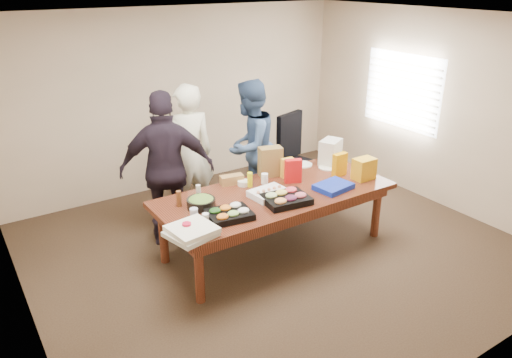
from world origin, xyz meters
TOP-DOWN VIEW (x-y plane):
  - floor at (0.00, 0.00)m, footprint 5.50×5.00m
  - ceiling at (0.00, 0.00)m, footprint 5.50×5.00m
  - wall_back at (0.00, 2.50)m, footprint 5.50×0.04m
  - wall_front at (0.00, -2.50)m, footprint 5.50×0.04m
  - wall_left at (-2.75, 0.00)m, footprint 0.04×5.00m
  - wall_right at (2.75, 0.00)m, footprint 0.04×5.00m
  - window_panel at (2.72, 0.60)m, footprint 0.03×1.40m
  - window_blinds at (2.68, 0.60)m, footprint 0.04×1.36m
  - conference_table at (0.00, 0.00)m, footprint 2.80×1.20m
  - office_chair at (1.05, 0.90)m, footprint 0.78×0.78m
  - person_center at (-0.51, 1.23)m, footprint 0.73×0.53m
  - person_right at (0.37, 1.14)m, footprint 1.11×1.03m
  - person_left at (-0.97, 0.87)m, footprint 1.21×0.87m
  - veggie_tray at (-0.78, -0.26)m, footprint 0.50×0.42m
  - fruit_tray at (-0.06, -0.29)m, footprint 0.55×0.45m
  - sheet_cake at (-0.13, -0.05)m, footprint 0.45×0.35m
  - salad_bowl at (-0.91, 0.12)m, footprint 0.38×0.38m
  - chip_bag_blue at (0.63, -0.30)m, footprint 0.46×0.37m
  - chip_bag_red at (0.35, 0.13)m, footprint 0.22×0.16m
  - chip_bag_yellow at (0.97, -0.02)m, footprint 0.20×0.09m
  - chip_bag_orange at (0.39, 0.30)m, footprint 0.16×0.08m
  - mayo_jar at (0.04, 0.28)m, footprint 0.10×0.10m
  - mustard_bottle at (-0.16, 0.31)m, footprint 0.08×0.08m
  - dressing_bottle at (-1.10, 0.28)m, footprint 0.07×0.07m
  - ranch_bottle at (-0.83, 0.35)m, footprint 0.07×0.07m
  - banana_bunch at (0.32, 0.47)m, footprint 0.30×0.22m
  - bread_loaf at (-0.30, 0.49)m, footprint 0.30×0.17m
  - kraft_bag at (0.25, 0.46)m, footprint 0.32×0.24m
  - red_cup at (-1.30, -0.33)m, footprint 0.10×0.10m
  - clear_cup_a at (-1.03, -0.21)m, footprint 0.08×0.08m
  - clear_cup_b at (-1.10, -0.08)m, footprint 0.09×0.09m
  - pizza_box_lower at (-1.29, -0.39)m, footprint 0.50×0.50m
  - pizza_box_upper at (-1.27, -0.39)m, footprint 0.46×0.46m
  - plate_a at (1.02, 0.25)m, footprint 0.28×0.28m
  - plate_b at (0.81, 0.52)m, footprint 0.29×0.29m
  - dip_bowl_a at (0.45, 0.37)m, footprint 0.18×0.18m
  - dip_bowl_b at (-0.20, 0.38)m, footprint 0.19×0.19m
  - grocery_bag_white at (1.16, 0.37)m, footprint 0.38×0.34m
  - grocery_bag_yellow at (1.15, -0.27)m, footprint 0.27×0.18m

SIDE VIEW (x-z plane):
  - floor at x=0.00m, z-range -0.02..0.00m
  - conference_table at x=0.00m, z-range 0.00..0.75m
  - office_chair at x=1.05m, z-range 0.00..1.23m
  - plate_a at x=1.02m, z-range 0.75..0.76m
  - plate_b at x=0.81m, z-range 0.75..0.77m
  - pizza_box_lower at x=-1.29m, z-range 0.75..0.80m
  - dip_bowl_a at x=0.45m, z-range 0.75..0.81m
  - dip_bowl_b at x=-0.20m, z-range 0.75..0.81m
  - chip_bag_blue at x=0.63m, z-range 0.75..0.81m
  - veggie_tray at x=-0.78m, z-range 0.75..0.82m
  - sheet_cake at x=-0.13m, z-range 0.75..0.82m
  - fruit_tray at x=-0.06m, z-range 0.75..0.83m
  - banana_bunch at x=0.32m, z-range 0.75..0.84m
  - clear_cup_a at x=-1.03m, z-range 0.75..0.85m
  - salad_bowl at x=-0.91m, z-range 0.75..0.85m
  - bread_loaf at x=-0.30m, z-range 0.75..0.86m
  - red_cup at x=-1.30m, z-range 0.75..0.87m
  - clear_cup_b at x=-1.10m, z-range 0.75..0.87m
  - mayo_jar at x=0.04m, z-range 0.75..0.88m
  - pizza_box_upper at x=-1.27m, z-range 0.80..0.84m
  - ranch_bottle at x=-0.83m, z-range 0.75..0.91m
  - mustard_bottle at x=-0.16m, z-range 0.75..0.93m
  - dressing_bottle at x=-1.10m, z-range 0.75..0.93m
  - chip_bag_orange at x=0.39m, z-range 0.75..1.00m
  - grocery_bag_yellow at x=1.15m, z-range 0.75..1.02m
  - chip_bag_red at x=0.35m, z-range 0.75..1.04m
  - chip_bag_yellow at x=0.97m, z-range 0.75..1.04m
  - grocery_bag_white at x=1.16m, z-range 0.75..1.08m
  - person_right at x=0.37m, z-range 0.00..1.84m
  - kraft_bag at x=0.25m, z-range 0.75..1.12m
  - person_center at x=-0.51m, z-range 0.00..1.88m
  - person_left at x=-0.97m, z-range 0.00..1.91m
  - wall_back at x=0.00m, z-range 0.00..2.70m
  - wall_front at x=0.00m, z-range 0.00..2.70m
  - wall_left at x=-2.75m, z-range 0.00..2.70m
  - wall_right at x=2.75m, z-range 0.00..2.70m
  - window_panel at x=2.72m, z-range 0.95..2.05m
  - window_blinds at x=2.68m, z-range 1.00..2.00m
  - ceiling at x=0.00m, z-range 2.70..2.72m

